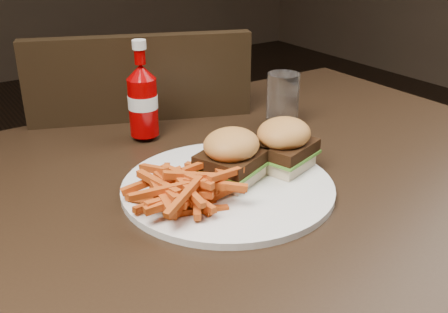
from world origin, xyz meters
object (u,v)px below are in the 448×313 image
dining_table (218,193)px  ketchup_bottle (143,107)px  plate (228,187)px  chair_far (145,208)px  tumbler (283,98)px

dining_table → ketchup_bottle: 0.23m
plate → chair_far: bearing=79.2°
dining_table → ketchup_bottle: size_ratio=11.71×
chair_far → plate: plate is taller
plate → tumbler: bearing=34.6°
tumbler → plate: bearing=-145.4°
chair_far → tumbler: bearing=131.1°
chair_far → ketchup_bottle: 0.49m
chair_far → plate: bearing=100.9°
ketchup_bottle → tumbler: ketchup_bottle is taller
plate → tumbler: size_ratio=3.27×
chair_far → tumbler: (0.13, -0.37, 0.38)m
plate → dining_table: bearing=84.4°
plate → ketchup_bottle: size_ratio=3.02×
dining_table → tumbler: 0.27m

